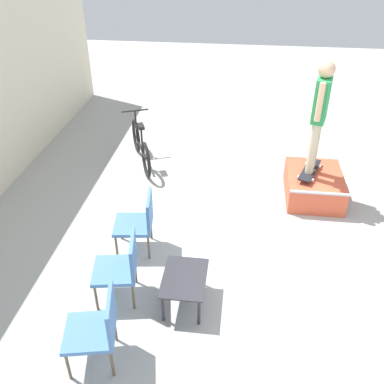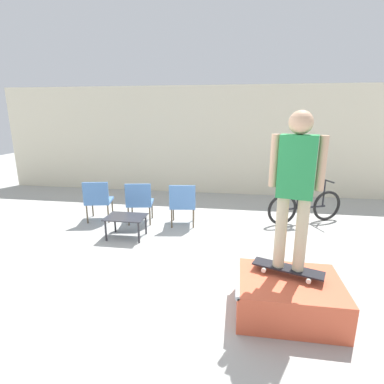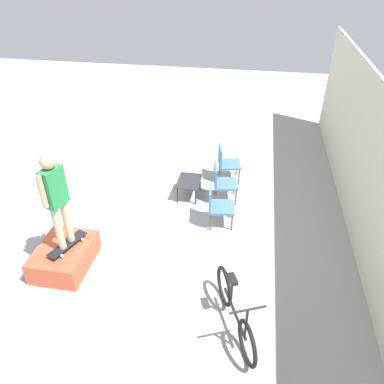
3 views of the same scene
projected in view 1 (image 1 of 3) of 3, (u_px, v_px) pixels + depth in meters
ground_plane at (278, 255)px, 6.03m from camera, size 24.00×24.00×0.00m
skate_ramp_box at (314, 185)px, 7.20m from camera, size 1.19×0.91×0.46m
skateboard_on_ramp at (310, 170)px, 7.04m from camera, size 0.82×0.46×0.07m
person_skater at (320, 109)px, 6.47m from camera, size 0.56×0.29×1.77m
coffee_table at (184, 281)px, 5.10m from camera, size 0.72×0.52×0.41m
patio_chair_left at (98, 326)px, 4.35m from camera, size 0.62×0.62×0.89m
patio_chair_center at (122, 265)px, 5.12m from camera, size 0.60×0.60×0.89m
patio_chair_right at (139, 220)px, 5.89m from camera, size 0.58×0.58×0.89m
bicycle at (141, 146)px, 8.14m from camera, size 1.62×0.78×0.92m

